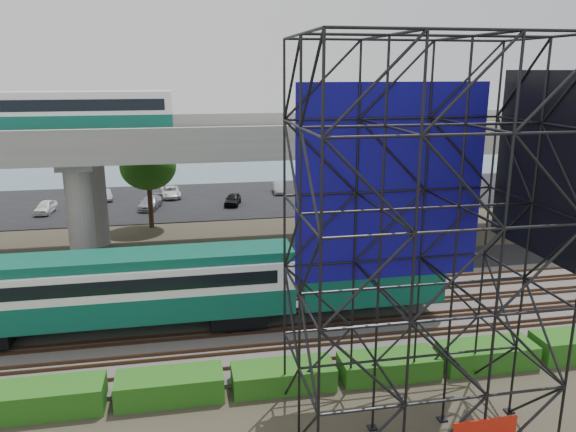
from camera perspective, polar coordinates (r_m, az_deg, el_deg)
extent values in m
plane|color=#474233|center=(30.10, -3.91, -12.86)|extent=(140.00, 140.00, 0.00)
cube|color=slate|center=(31.83, -4.37, -11.05)|extent=(90.00, 12.00, 0.20)
cube|color=black|center=(39.65, -5.78, -5.86)|extent=(90.00, 5.00, 0.08)
cube|color=black|center=(62.17, -7.75, 1.65)|extent=(90.00, 18.00, 0.08)
cube|color=slate|center=(83.75, -8.62, 4.95)|extent=(140.00, 40.00, 0.03)
cube|color=#472D1E|center=(27.59, -3.21, -14.92)|extent=(90.00, 0.08, 0.16)
cube|color=#472D1E|center=(28.85, -3.60, -13.52)|extent=(90.00, 0.08, 0.16)
cube|color=#472D1E|center=(29.34, -3.75, -13.01)|extent=(90.00, 0.08, 0.16)
cube|color=#472D1E|center=(30.61, -4.09, -11.78)|extent=(90.00, 0.08, 0.16)
cube|color=#472D1E|center=(31.11, -4.22, -11.32)|extent=(90.00, 0.08, 0.16)
cube|color=#472D1E|center=(32.40, -4.52, -10.22)|extent=(90.00, 0.08, 0.16)
cube|color=#472D1E|center=(32.91, -4.63, -9.82)|extent=(90.00, 0.08, 0.16)
cube|color=#472D1E|center=(34.22, -4.90, -8.83)|extent=(90.00, 0.08, 0.16)
cube|color=#472D1E|center=(34.73, -5.00, -8.47)|extent=(90.00, 0.08, 0.16)
cube|color=#472D1E|center=(36.06, -5.24, -7.58)|extent=(90.00, 0.08, 0.16)
cube|color=black|center=(31.50, -5.17, -9.94)|extent=(3.00, 2.20, 0.90)
cube|color=#0B513F|center=(31.17, -17.32, -8.55)|extent=(19.00, 3.00, 1.40)
cube|color=white|center=(30.65, -17.53, -6.05)|extent=(19.00, 3.00, 1.50)
cube|color=#0B513F|center=(30.32, -17.67, -4.28)|extent=(19.00, 2.60, 0.50)
cube|color=black|center=(30.52, -15.67, -5.90)|extent=(15.00, 3.06, 0.70)
cube|color=#0B513F|center=(32.18, 8.20, -5.35)|extent=(8.00, 3.00, 3.40)
cube|color=#9E9B93|center=(42.97, -6.75, 7.48)|extent=(80.00, 12.00, 1.20)
cube|color=#9E9B93|center=(37.14, -6.13, 8.18)|extent=(80.00, 0.50, 1.10)
cube|color=#9E9B93|center=(48.56, -7.30, 9.65)|extent=(80.00, 0.50, 1.10)
cylinder|color=#9E9B93|center=(40.87, -20.29, -0.28)|extent=(1.80, 1.80, 8.00)
cylinder|color=#9E9B93|center=(47.60, -18.99, 1.86)|extent=(1.80, 1.80, 8.00)
cube|color=#9E9B93|center=(43.54, -20.01, 5.60)|extent=(2.40, 9.00, 0.60)
cylinder|color=#9E9B93|center=(42.32, 7.43, 1.02)|extent=(1.80, 1.80, 8.00)
cylinder|color=#9E9B93|center=(48.85, 4.89, 2.92)|extent=(1.80, 1.80, 8.00)
cube|color=#9E9B93|center=(44.91, 6.20, 6.65)|extent=(2.40, 9.00, 0.60)
cylinder|color=#9E9B93|center=(50.83, 27.11, 1.81)|extent=(1.80, 1.80, 8.00)
cylinder|color=#9E9B93|center=(56.39, 22.83, 3.40)|extent=(1.80, 1.80, 8.00)
cube|color=#9E9B93|center=(53.01, 25.29, 6.56)|extent=(2.40, 9.00, 0.60)
cube|color=black|center=(43.25, -19.61, 8.06)|extent=(12.00, 2.50, 0.70)
cube|color=#0B513F|center=(43.18, -19.70, 9.11)|extent=(12.00, 2.50, 0.90)
cube|color=white|center=(43.10, -19.83, 10.56)|extent=(12.00, 2.50, 1.30)
cube|color=black|center=(43.10, -19.84, 10.63)|extent=(11.00, 2.56, 0.80)
cube|color=white|center=(43.06, -19.92, 11.62)|extent=(12.00, 2.40, 0.30)
cube|color=#100B7C|center=(23.64, 10.42, 3.22)|extent=(8.10, 0.08, 8.25)
cube|color=black|center=(22.90, 24.08, 4.88)|extent=(0.06, 5.40, 6.75)
cube|color=black|center=(24.64, 12.07, -19.91)|extent=(9.36, 6.36, 0.08)
cube|color=#1A5112|center=(26.58, -23.21, -16.64)|extent=(4.60, 1.80, 1.20)
cube|color=#1A5112|center=(25.93, -11.90, -16.58)|extent=(4.60, 1.80, 1.15)
cube|color=#1A5112|center=(26.25, -0.49, -15.96)|extent=(4.60, 1.80, 1.03)
cube|color=#1A5112|center=(27.47, 10.18, -14.74)|extent=(4.60, 1.80, 1.01)
cube|color=#1A5112|center=(29.47, 19.56, -13.14)|extent=(4.60, 1.80, 1.12)
cylinder|color=#382314|center=(44.11, 12.31, -0.79)|extent=(0.44, 0.44, 4.80)
ellipsoid|color=#1A5112|center=(43.39, 12.54, 3.29)|extent=(4.94, 4.94, 4.18)
cylinder|color=#382314|center=(51.91, -13.82, 1.44)|extent=(0.44, 0.44, 4.80)
ellipsoid|color=#1A5112|center=(51.30, -14.04, 4.92)|extent=(4.94, 4.94, 4.18)
imported|color=black|center=(39.58, -18.05, -5.44)|extent=(5.33, 3.02, 1.40)
imported|color=white|center=(60.55, -23.41, 0.84)|extent=(1.87, 3.77, 1.23)
imported|color=#9EA0A5|center=(64.47, -18.07, 2.05)|extent=(1.95, 3.51, 1.10)
imported|color=#93949A|center=(59.12, -13.81, 1.34)|extent=(2.67, 4.57, 1.24)
imported|color=silver|center=(63.93, -11.83, 2.41)|extent=(2.39, 4.46, 1.19)
imported|color=black|center=(59.25, -5.64, 1.71)|extent=(2.29, 3.82, 1.22)
imported|color=#929599|center=(64.84, -0.91, 2.90)|extent=(1.61, 3.76, 1.21)
imported|color=silver|center=(61.03, 4.14, 2.08)|extent=(2.03, 4.01, 1.12)
imported|color=#AAAFB2|center=(66.50, 5.42, 3.09)|extent=(2.54, 4.26, 1.11)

